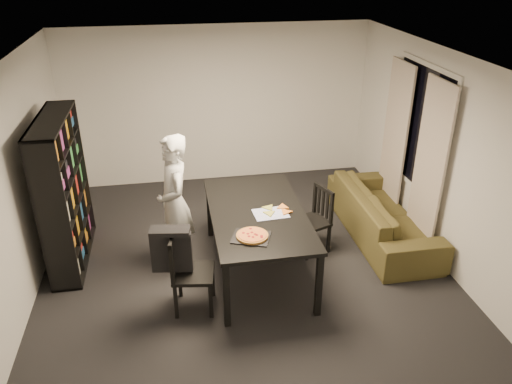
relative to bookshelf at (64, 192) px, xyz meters
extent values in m
cube|color=black|center=(2.16, -0.60, -0.95)|extent=(5.00, 5.50, 0.01)
cube|color=white|center=(2.16, -0.60, 1.65)|extent=(5.00, 5.50, 0.01)
cube|color=white|center=(2.16, 2.15, 0.35)|extent=(5.00, 0.01, 2.60)
cube|color=white|center=(2.16, -3.35, 0.35)|extent=(5.00, 0.01, 2.60)
cube|color=white|center=(-0.34, -0.60, 0.35)|extent=(0.01, 5.50, 2.60)
cube|color=white|center=(4.66, -0.60, 0.35)|extent=(0.01, 5.50, 2.60)
cube|color=black|center=(4.64, 0.00, 0.55)|extent=(0.02, 1.40, 1.60)
cube|color=white|center=(4.64, 0.00, 0.55)|extent=(0.03, 1.52, 1.72)
cube|color=beige|center=(4.56, -0.52, 0.20)|extent=(0.03, 0.70, 2.25)
cube|color=beige|center=(4.56, 0.52, 0.20)|extent=(0.03, 0.70, 2.25)
cube|color=black|center=(0.00, 0.00, 0.00)|extent=(0.35, 1.50, 1.90)
cube|color=black|center=(2.30, -0.71, -0.14)|extent=(1.11, 2.00, 0.04)
cube|color=black|center=(1.80, -1.66, -0.55)|extent=(0.07, 0.07, 0.79)
cube|color=black|center=(2.80, -1.66, -0.55)|extent=(0.07, 0.07, 0.79)
cube|color=black|center=(1.80, 0.24, -0.55)|extent=(0.07, 0.07, 0.79)
cube|color=black|center=(2.80, 0.24, -0.55)|extent=(0.07, 0.07, 0.79)
cube|color=black|center=(1.48, -1.28, -0.50)|extent=(0.50, 0.50, 0.04)
cube|color=black|center=(1.29, -1.25, -0.24)|extent=(0.11, 0.44, 0.47)
cube|color=black|center=(1.29, -1.25, -0.03)|extent=(0.10, 0.42, 0.05)
cube|color=black|center=(1.64, -1.50, -0.73)|extent=(0.04, 0.04, 0.43)
cube|color=black|center=(1.70, -1.12, -0.73)|extent=(0.04, 0.04, 0.43)
cube|color=black|center=(1.27, -1.44, -0.73)|extent=(0.04, 0.04, 0.43)
cube|color=black|center=(1.33, -1.07, -0.73)|extent=(0.04, 0.04, 0.43)
cube|color=black|center=(3.08, -0.38, -0.53)|extent=(0.53, 0.53, 0.04)
cube|color=black|center=(3.25, -0.31, -0.29)|extent=(0.18, 0.40, 0.44)
cube|color=black|center=(3.25, -0.31, -0.09)|extent=(0.17, 0.38, 0.05)
cube|color=black|center=(2.85, -0.27, -0.75)|extent=(0.04, 0.04, 0.40)
cube|color=black|center=(2.97, -0.60, -0.75)|extent=(0.04, 0.04, 0.40)
cube|color=black|center=(3.18, -0.15, -0.75)|extent=(0.04, 0.04, 0.40)
cube|color=black|center=(3.30, -0.48, -0.75)|extent=(0.04, 0.04, 0.40)
cube|color=black|center=(1.27, -1.25, -0.22)|extent=(0.45, 0.15, 0.47)
cube|color=black|center=(1.27, -1.25, 0.05)|extent=(0.44, 0.25, 0.05)
imported|color=silver|center=(1.34, -0.38, -0.08)|extent=(0.52, 0.70, 1.74)
cube|color=black|center=(2.13, -1.27, -0.11)|extent=(0.49, 0.44, 0.01)
cylinder|color=#A46D2F|center=(2.14, -1.27, -0.09)|extent=(0.35, 0.35, 0.02)
cylinder|color=gold|center=(2.14, -1.27, -0.08)|extent=(0.31, 0.31, 0.01)
cube|color=silver|center=(2.45, -0.79, -0.11)|extent=(0.42, 0.33, 0.01)
imported|color=#44411B|center=(4.17, -0.18, -0.62)|extent=(0.88, 2.25, 0.66)
camera|label=1|loc=(1.36, -5.83, 2.75)|focal=35.00mm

